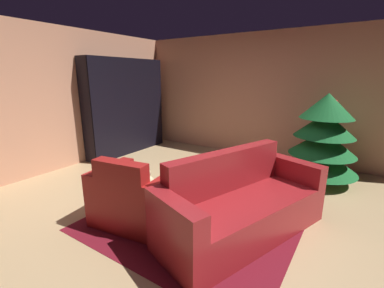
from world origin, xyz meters
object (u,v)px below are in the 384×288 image
Objects in this scene: couch_red at (241,207)px; coffee_table at (200,184)px; bookshelf_unit at (131,106)px; book_stack_on_table at (199,176)px; armchair_red at (137,199)px; bottle_on_table at (185,173)px; decorated_tree at (323,139)px.

coffee_table is at bearing 168.27° from couch_red.
book_stack_on_table is (2.80, -1.59, -0.55)m from bookshelf_unit.
armchair_red reaches higher than bottle_on_table.
couch_red is 0.64m from coffee_table.
bookshelf_unit is 2.89× the size of coffee_table.
bottle_on_table is at bearing -152.87° from book_stack_on_table.
couch_red is at bearing -4.09° from bottle_on_table.
couch_red is 0.83m from bottle_on_table.
coffee_table is at bearing 52.00° from armchair_red.
bottle_on_table is at bearing -158.77° from coffee_table.
coffee_table is (0.49, 0.62, 0.08)m from armchair_red.
armchair_red is 0.50× the size of couch_red.
bookshelf_unit is 1.93× the size of armchair_red.
decorated_tree reaches higher than bottle_on_table.
bottle_on_table reaches higher than book_stack_on_table.
bookshelf_unit reaches higher than book_stack_on_table.
coffee_table is (2.82, -1.60, -0.64)m from bookshelf_unit.
couch_red is 9.03× the size of bottle_on_table.
bottle_on_table is 0.16× the size of decorated_tree.
armchair_red is (2.34, -2.22, -0.73)m from bookshelf_unit.
decorated_tree is at bearing 5.04° from bookshelf_unit.
bookshelf_unit is 3.17m from bottle_on_table.
bookshelf_unit is 3.31m from coffee_table.
couch_red is at bearing -103.72° from decorated_tree.
couch_red is at bearing -12.28° from book_stack_on_table.
decorated_tree reaches higher than book_stack_on_table.
coffee_table is at bearing 21.23° from bottle_on_table.
bottle_on_table is (2.64, -1.67, -0.51)m from bookshelf_unit.
armchair_red is at bearing -43.56° from bookshelf_unit.
book_stack_on_table is 0.16× the size of decorated_tree.
decorated_tree reaches higher than couch_red.
book_stack_on_table is at bearing -29.57° from bookshelf_unit.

